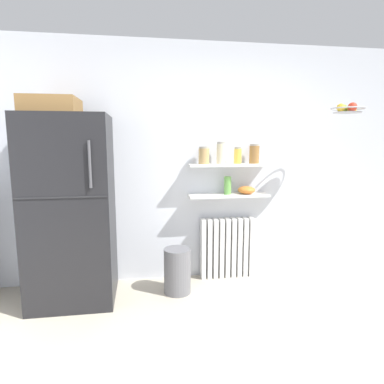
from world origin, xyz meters
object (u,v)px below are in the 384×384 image
(refrigerator, at_px, (71,207))
(storage_jar_0, at_px, (204,155))
(radiator, at_px, (227,248))
(vase, at_px, (228,185))
(storage_jar_1, at_px, (221,153))
(hanging_fruit_basket, at_px, (348,109))
(shelf_bowl, at_px, (246,190))
(storage_jar_3, at_px, (254,154))
(storage_jar_2, at_px, (238,155))
(trash_bin, at_px, (177,271))

(refrigerator, xyz_separation_m, storage_jar_0, (1.35, 0.25, 0.47))
(radiator, xyz_separation_m, vase, (-0.01, -0.03, 0.72))
(storage_jar_1, xyz_separation_m, hanging_fruit_basket, (1.22, -0.36, 0.45))
(shelf_bowl, bearing_deg, storage_jar_1, -180.00)
(storage_jar_3, bearing_deg, storage_jar_0, -180.00)
(refrigerator, height_order, storage_jar_1, refrigerator)
(radiator, distance_m, hanging_fruit_basket, 1.94)
(radiator, bearing_deg, refrigerator, -170.41)
(storage_jar_2, bearing_deg, refrigerator, -171.90)
(storage_jar_2, relative_size, trash_bin, 0.39)
(radiator, relative_size, storage_jar_3, 3.21)
(storage_jar_3, bearing_deg, vase, -180.00)
(refrigerator, bearing_deg, shelf_bowl, 7.62)
(trash_bin, bearing_deg, vase, 25.79)
(trash_bin, bearing_deg, storage_jar_2, 22.23)
(storage_jar_2, distance_m, shelf_bowl, 0.40)
(vase, bearing_deg, shelf_bowl, 0.00)
(storage_jar_2, distance_m, hanging_fruit_basket, 1.19)
(trash_bin, bearing_deg, shelf_bowl, 19.49)
(storage_jar_0, bearing_deg, shelf_bowl, 0.00)
(refrigerator, distance_m, vase, 1.64)
(hanging_fruit_basket, bearing_deg, vase, 162.22)
(shelf_bowl, bearing_deg, trash_bin, -160.51)
(radiator, height_order, shelf_bowl, shelf_bowl)
(refrigerator, distance_m, shelf_bowl, 1.85)
(storage_jar_3, bearing_deg, storage_jar_1, -180.00)
(radiator, height_order, vase, vase)
(refrigerator, bearing_deg, trash_bin, -2.35)
(storage_jar_1, bearing_deg, storage_jar_3, 0.00)
(storage_jar_2, bearing_deg, shelf_bowl, 0.00)
(refrigerator, height_order, storage_jar_0, refrigerator)
(storage_jar_0, relative_size, hanging_fruit_basket, 0.56)
(storage_jar_2, height_order, shelf_bowl, storage_jar_2)
(storage_jar_3, bearing_deg, hanging_fruit_basket, -23.45)
(radiator, height_order, storage_jar_3, storage_jar_3)
(refrigerator, xyz_separation_m, shelf_bowl, (1.83, 0.25, 0.08))
(refrigerator, height_order, storage_jar_3, refrigerator)
(radiator, height_order, storage_jar_2, storage_jar_2)
(hanging_fruit_basket, bearing_deg, shelf_bowl, 158.37)
(refrigerator, relative_size, hanging_fruit_basket, 5.84)
(storage_jar_1, bearing_deg, vase, 0.00)
(shelf_bowl, bearing_deg, refrigerator, -172.38)
(vase, relative_size, trash_bin, 0.42)
(storage_jar_0, relative_size, trash_bin, 0.40)
(storage_jar_1, relative_size, storage_jar_3, 1.11)
(storage_jar_2, bearing_deg, storage_jar_3, 0.00)
(storage_jar_2, height_order, storage_jar_3, storage_jar_3)
(radiator, xyz_separation_m, storage_jar_2, (0.09, -0.03, 1.05))
(storage_jar_0, bearing_deg, refrigerator, -169.68)
(trash_bin, xyz_separation_m, hanging_fruit_basket, (1.73, -0.08, 1.64))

